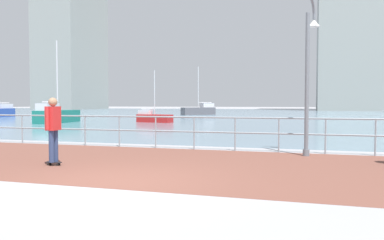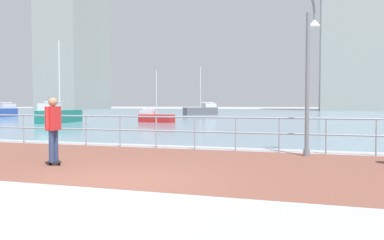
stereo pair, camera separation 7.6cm
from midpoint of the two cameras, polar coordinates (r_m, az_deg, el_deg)
name	(u,v)px [view 1 (the left image)]	position (r m, az deg, el deg)	size (l,w,h in m)	color
ground	(275,116)	(46.95, 12.16, 0.56)	(220.00, 220.00, 0.00)	#9E9EA3
brick_paving	(161,163)	(10.13, -4.85, -6.37)	(28.00, 6.19, 0.01)	brown
harbor_water	(281,114)	(57.54, 13.00, 0.90)	(180.00, 88.00, 0.00)	#6B899E
waterfront_railing	(194,127)	(12.96, 0.16, -0.99)	(25.25, 0.06, 1.12)	#8C99A3
lamppost	(309,67)	(12.02, 16.83, 7.59)	(0.45, 0.79, 4.80)	slate
skateboarder	(53,125)	(10.23, -20.11, -0.68)	(0.40, 0.55, 1.71)	black
sailboat_blue	(154,117)	(31.41, -5.80, 0.39)	(3.12, 1.48, 4.21)	#B21E1E
sailboat_teal	(57,115)	(32.34, -19.53, 0.71)	(1.81, 4.75, 6.53)	#197266
sailboat_navy	(199,110)	(51.75, 1.05, 1.47)	(4.33, 4.16, 6.44)	#595960
tower_brick	(71,48)	(104.72, -17.51, 10.14)	(11.49, 17.37, 32.97)	#939993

